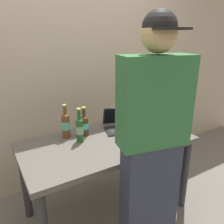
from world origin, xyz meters
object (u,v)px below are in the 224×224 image
at_px(beer_bottle_amber, 84,125).
at_px(coffee_mug, 164,131).
at_px(beer_bottle_brown, 80,129).
at_px(person_figure, 152,151).
at_px(laptop, 121,124).
at_px(beer_bottle_green, 66,125).

relative_size(beer_bottle_amber, coffee_mug, 2.48).
xyz_separation_m(beer_bottle_brown, person_figure, (0.23, -0.65, 0.03)).
bearing_deg(coffee_mug, beer_bottle_brown, 159.23).
distance_m(laptop, beer_bottle_amber, 0.38).
height_order(laptop, beer_bottle_amber, beer_bottle_amber).
bearing_deg(person_figure, beer_bottle_green, 110.97).
bearing_deg(beer_bottle_green, laptop, -9.38).
height_order(beer_bottle_amber, beer_bottle_brown, beer_bottle_brown).
bearing_deg(beer_bottle_brown, laptop, 6.65).
xyz_separation_m(laptop, person_figure, (-0.23, -0.71, 0.11)).
xyz_separation_m(beer_bottle_amber, person_figure, (0.15, -0.75, 0.05)).
relative_size(beer_bottle_green, beer_bottle_brown, 1.02).
height_order(person_figure, coffee_mug, person_figure).
height_order(beer_bottle_green, beer_bottle_amber, beer_bottle_green).
bearing_deg(coffee_mug, person_figure, -141.68).
height_order(beer_bottle_green, person_figure, person_figure).
distance_m(laptop, beer_bottle_brown, 0.47).
relative_size(laptop, person_figure, 0.23).
bearing_deg(laptop, beer_bottle_green, 170.62).
xyz_separation_m(beer_bottle_green, coffee_mug, (0.79, -0.41, -0.08)).
relative_size(beer_bottle_amber, beer_bottle_brown, 0.90).
bearing_deg(laptop, beer_bottle_brown, -173.35).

